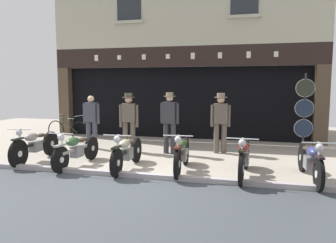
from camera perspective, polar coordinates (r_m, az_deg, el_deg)
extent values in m
cube|color=#A2988A|center=(11.71, 2.16, -3.36)|extent=(21.75, 10.00, 0.08)
cube|color=#A59DA0|center=(7.08, -6.16, -9.58)|extent=(21.75, 0.16, 0.18)
cube|color=black|center=(13.82, 4.15, 3.73)|extent=(8.97, 4.00, 2.60)
cube|color=#4C3D2D|center=(13.47, -17.44, 3.37)|extent=(0.44, 0.36, 2.60)
cube|color=#4C3D2D|center=(11.72, 25.28, 2.62)|extent=(0.44, 0.36, 2.60)
cube|color=#23282D|center=(12.09, 2.73, 3.96)|extent=(8.58, 0.03, 2.18)
cube|color=black|center=(11.70, 2.35, 11.32)|extent=(9.75, 0.24, 0.70)
cube|color=silver|center=(12.62, -12.45, 10.83)|extent=(0.14, 0.03, 0.22)
cube|color=silver|center=(12.24, -8.55, 11.04)|extent=(0.14, 0.03, 0.16)
cube|color=silver|center=(11.92, -4.26, 11.22)|extent=(0.14, 0.03, 0.19)
cube|color=silver|center=(11.67, -0.04, 11.34)|extent=(0.14, 0.03, 0.16)
cube|color=silver|center=(11.49, 4.36, 11.40)|extent=(0.14, 0.03, 0.22)
cube|color=silver|center=(11.37, 9.09, 11.39)|extent=(0.14, 0.03, 0.20)
cube|color=silver|center=(11.32, 13.95, 11.30)|extent=(0.14, 0.03, 0.21)
cube|color=silver|center=(11.35, 18.43, 11.15)|extent=(0.14, 0.03, 0.18)
cube|color=#B5B096|center=(12.10, 2.48, 20.50)|extent=(9.75, 0.40, 3.19)
cube|color=#23282D|center=(12.41, -6.87, 20.11)|extent=(0.90, 0.02, 1.30)
cube|color=#B5B096|center=(12.23, -6.89, 16.96)|extent=(1.10, 0.12, 0.10)
cube|color=#B5B096|center=(11.47, 13.20, 17.54)|extent=(1.10, 0.12, 0.10)
cylinder|color=black|center=(8.49, -24.75, -5.17)|extent=(0.10, 0.67, 0.67)
cylinder|color=silver|center=(8.49, -24.75, -5.17)|extent=(0.11, 0.15, 0.15)
cylinder|color=black|center=(9.62, -19.87, -3.65)|extent=(0.11, 0.67, 0.67)
cylinder|color=silver|center=(9.62, -19.87, -3.65)|extent=(0.12, 0.15, 0.15)
cube|color=black|center=(9.03, -22.19, -3.62)|extent=(0.12, 1.27, 0.07)
cube|color=slate|center=(9.04, -22.17, -4.06)|extent=(0.21, 0.33, 0.26)
ellipsoid|color=gray|center=(8.86, -22.84, -2.52)|extent=(0.24, 0.47, 0.20)
ellipsoid|color=#38281E|center=(9.20, -21.38, -2.26)|extent=(0.21, 0.31, 0.10)
cube|color=black|center=(8.43, -24.87, -2.80)|extent=(0.11, 0.36, 0.04)
sphere|color=silver|center=(8.46, -24.67, -1.78)|extent=(0.15, 0.15, 0.15)
cylinder|color=silver|center=(8.45, -24.70, -1.24)|extent=(0.62, 0.05, 0.02)
cylinder|color=silver|center=(8.47, -24.68, -3.20)|extent=(0.05, 0.26, 0.61)
cylinder|color=black|center=(7.65, -18.38, -6.39)|extent=(0.09, 0.61, 0.61)
cylinder|color=silver|center=(7.65, -18.38, -6.39)|extent=(0.11, 0.14, 0.13)
cylinder|color=black|center=(8.80, -13.27, -4.58)|extent=(0.10, 0.61, 0.61)
cylinder|color=silver|center=(8.80, -13.27, -4.58)|extent=(0.12, 0.14, 0.13)
cube|color=gray|center=(8.19, -15.67, -4.60)|extent=(0.12, 1.27, 0.07)
cube|color=slate|center=(8.21, -15.66, -5.08)|extent=(0.21, 0.33, 0.26)
ellipsoid|color=#2D512D|center=(8.02, -16.34, -3.41)|extent=(0.24, 0.47, 0.20)
ellipsoid|color=#38281E|center=(8.37, -14.81, -3.09)|extent=(0.21, 0.31, 0.10)
cube|color=gray|center=(7.59, -18.47, -4.01)|extent=(0.11, 0.36, 0.04)
sphere|color=silver|center=(7.61, -18.26, -2.62)|extent=(0.15, 0.15, 0.15)
cylinder|color=silver|center=(7.60, -18.28, -2.03)|extent=(0.62, 0.05, 0.02)
cylinder|color=silver|center=(7.63, -18.29, -4.20)|extent=(0.05, 0.29, 0.60)
cylinder|color=black|center=(7.03, -9.02, -7.18)|extent=(0.09, 0.63, 0.63)
cylinder|color=silver|center=(7.03, -9.02, -7.18)|extent=(0.10, 0.14, 0.14)
cylinder|color=black|center=(8.30, -5.55, -5.02)|extent=(0.10, 0.63, 0.63)
cylinder|color=silver|center=(8.30, -5.55, -5.02)|extent=(0.11, 0.14, 0.14)
cube|color=black|center=(7.64, -7.15, -5.13)|extent=(0.11, 1.27, 0.07)
cube|color=slate|center=(7.65, -7.14, -5.64)|extent=(0.21, 0.33, 0.26)
ellipsoid|color=tan|center=(7.45, -7.60, -3.87)|extent=(0.23, 0.47, 0.20)
ellipsoid|color=#38281E|center=(7.83, -6.56, -3.49)|extent=(0.21, 0.31, 0.10)
cube|color=black|center=(6.96, -9.07, -4.51)|extent=(0.11, 0.36, 0.04)
sphere|color=silver|center=(6.99, -8.92, -3.08)|extent=(0.15, 0.15, 0.15)
cylinder|color=silver|center=(6.97, -8.93, -2.43)|extent=(0.62, 0.04, 0.02)
cylinder|color=silver|center=(7.01, -8.95, -4.80)|extent=(0.04, 0.27, 0.61)
cylinder|color=black|center=(6.78, 1.67, -7.44)|extent=(0.11, 0.67, 0.67)
cylinder|color=silver|center=(6.78, 1.67, -7.44)|extent=(0.11, 0.15, 0.15)
cylinder|color=black|center=(8.07, 3.15, -5.19)|extent=(0.12, 0.67, 0.67)
cylinder|color=silver|center=(8.07, 3.15, -5.19)|extent=(0.12, 0.15, 0.15)
cube|color=#571E15|center=(7.39, 2.48, -5.31)|extent=(0.14, 1.23, 0.07)
cube|color=slate|center=(7.41, 2.48, -5.84)|extent=(0.22, 0.33, 0.26)
ellipsoid|color=#305028|center=(7.20, 2.31, -4.01)|extent=(0.25, 0.47, 0.20)
ellipsoid|color=#38281E|center=(7.59, 2.74, -3.62)|extent=(0.22, 0.31, 0.10)
cube|color=#571E15|center=(6.70, 1.68, -4.51)|extent=(0.12, 0.37, 0.04)
sphere|color=silver|center=(6.73, 1.76, -3.19)|extent=(0.15, 0.15, 0.15)
cylinder|color=silver|center=(6.72, 1.77, -2.52)|extent=(0.62, 0.06, 0.02)
cylinder|color=silver|center=(6.75, 1.73, -4.97)|extent=(0.05, 0.29, 0.60)
cylinder|color=black|center=(6.54, 12.73, -8.07)|extent=(0.11, 0.68, 0.68)
cylinder|color=silver|center=(6.54, 12.73, -8.07)|extent=(0.11, 0.16, 0.15)
cylinder|color=black|center=(7.87, 13.59, -5.61)|extent=(0.12, 0.68, 0.68)
cylinder|color=silver|center=(7.87, 13.59, -5.61)|extent=(0.12, 0.16, 0.15)
cube|color=black|center=(7.18, 13.22, -5.79)|extent=(0.15, 1.27, 0.07)
cube|color=slate|center=(7.19, 13.21, -6.34)|extent=(0.22, 0.33, 0.26)
ellipsoid|color=maroon|center=(6.98, 13.16, -4.47)|extent=(0.25, 0.47, 0.20)
ellipsoid|color=#38281E|center=(7.38, 13.41, -4.03)|extent=(0.22, 0.31, 0.10)
cube|color=black|center=(6.46, 12.81, -4.98)|extent=(0.12, 0.37, 0.04)
sphere|color=silver|center=(6.49, 12.89, -3.66)|extent=(0.15, 0.15, 0.15)
cylinder|color=silver|center=(6.48, 12.90, -2.96)|extent=(0.62, 0.06, 0.02)
cylinder|color=silver|center=(6.51, 12.82, -5.51)|extent=(0.05, 0.28, 0.60)
cylinder|color=black|center=(6.68, 24.92, -8.43)|extent=(0.10, 0.63, 0.63)
cylinder|color=silver|center=(6.68, 24.92, -8.43)|extent=(0.11, 0.14, 0.14)
cylinder|color=black|center=(8.03, 22.50, -5.87)|extent=(0.11, 0.63, 0.63)
cylinder|color=silver|center=(8.03, 22.50, -5.87)|extent=(0.12, 0.14, 0.14)
cube|color=black|center=(7.33, 23.64, -6.12)|extent=(0.14, 1.31, 0.07)
cube|color=slate|center=(7.34, 23.61, -6.65)|extent=(0.22, 0.33, 0.26)
ellipsoid|color=navy|center=(7.12, 24.01, -4.84)|extent=(0.24, 0.47, 0.20)
ellipsoid|color=#38281E|center=(7.54, 23.28, -4.36)|extent=(0.22, 0.31, 0.10)
cube|color=black|center=(6.61, 25.06, -5.61)|extent=(0.12, 0.36, 0.04)
sphere|color=silver|center=(6.63, 25.00, -4.11)|extent=(0.15, 0.15, 0.15)
cylinder|color=silver|center=(6.62, 25.03, -3.43)|extent=(0.62, 0.06, 0.02)
cylinder|color=silver|center=(6.65, 24.95, -5.92)|extent=(0.05, 0.26, 0.61)
cylinder|color=#3D424C|center=(10.25, -12.69, -2.32)|extent=(0.15, 0.15, 0.85)
cylinder|color=#3D424C|center=(10.36, -13.74, -2.25)|extent=(0.15, 0.15, 0.85)
cube|color=#3D424C|center=(10.22, -13.32, 1.59)|extent=(0.40, 0.25, 0.59)
cube|color=silver|center=(10.31, -12.99, 2.03)|extent=(0.14, 0.03, 0.33)
cube|color=#47234C|center=(10.33, -12.95, 1.97)|extent=(0.05, 0.02, 0.31)
cylinder|color=#3D424C|center=(10.10, -12.18, 1.29)|extent=(0.09, 0.09, 0.61)
cylinder|color=#3D424C|center=(10.35, -14.42, 1.35)|extent=(0.09, 0.09, 0.61)
sphere|color=beige|center=(10.20, -13.38, 3.86)|extent=(0.20, 0.20, 0.20)
cylinder|color=brown|center=(9.63, -6.19, -2.61)|extent=(0.15, 0.15, 0.90)
cylinder|color=brown|center=(9.67, -7.48, -2.59)|extent=(0.15, 0.15, 0.90)
cube|color=brown|center=(9.56, -6.89, 1.54)|extent=(0.41, 0.29, 0.54)
cube|color=silver|center=(9.67, -6.78, 1.98)|extent=(0.14, 0.05, 0.30)
cube|color=#47234C|center=(9.68, -6.77, 1.93)|extent=(0.05, 0.02, 0.28)
cylinder|color=brown|center=(9.53, -5.50, 0.96)|extent=(0.09, 0.09, 0.65)
cylinder|color=brown|center=(9.62, -8.27, 0.97)|extent=(0.09, 0.09, 0.65)
sphere|color=tan|center=(9.54, -6.93, 3.87)|extent=(0.22, 0.22, 0.22)
cylinder|color=#4C4238|center=(9.53, -6.93, 4.23)|extent=(0.37, 0.37, 0.01)
cylinder|color=#4C4238|center=(9.53, -6.94, 4.59)|extent=(0.23, 0.23, 0.12)
cylinder|color=#2D2D33|center=(9.23, 0.91, -2.98)|extent=(0.15, 0.15, 0.89)
cylinder|color=#2D2D33|center=(9.32, -0.34, -2.89)|extent=(0.15, 0.15, 0.89)
cube|color=#2D2D33|center=(9.18, 0.29, 1.55)|extent=(0.41, 0.28, 0.61)
cube|color=silver|center=(9.28, 0.57, 2.06)|extent=(0.14, 0.04, 0.34)
cube|color=navy|center=(9.30, 0.60, 1.99)|extent=(0.05, 0.02, 0.32)
cylinder|color=#2D2D33|center=(9.09, 1.65, 1.36)|extent=(0.09, 0.09, 0.57)
cylinder|color=#2D2D33|center=(9.28, -1.04, 1.47)|extent=(0.09, 0.09, 0.57)
sphere|color=beige|center=(9.16, 0.29, 4.12)|extent=(0.19, 0.19, 0.19)
cylinder|color=#7F705B|center=(9.15, 0.29, 4.46)|extent=(0.33, 0.33, 0.01)
cylinder|color=#7F705B|center=(9.15, 0.29, 4.79)|extent=(0.20, 0.20, 0.11)
cylinder|color=brown|center=(9.48, 9.79, -2.87)|extent=(0.15, 0.15, 0.87)
cylinder|color=brown|center=(9.46, 8.47, -2.87)|extent=(0.15, 0.15, 0.87)
cube|color=brown|center=(9.38, 9.21, 1.38)|extent=(0.41, 0.28, 0.58)
cube|color=silver|center=(9.49, 9.16, 1.86)|extent=(0.14, 0.04, 0.32)
cube|color=maroon|center=(9.51, 9.15, 1.79)|extent=(0.05, 0.02, 0.30)
cylinder|color=brown|center=(9.41, 10.63, 0.99)|extent=(0.09, 0.09, 0.62)
cylinder|color=brown|center=(9.37, 7.77, 1.02)|extent=(0.09, 0.09, 0.62)
sphere|color=tan|center=(9.36, 9.25, 3.85)|extent=(0.22, 0.22, 0.22)
cylinder|color=#7F705B|center=(9.35, 9.26, 4.21)|extent=(0.37, 0.37, 0.01)
cylinder|color=#7F705B|center=(9.35, 9.27, 4.58)|extent=(0.23, 0.23, 0.12)
cylinder|color=#232328|center=(10.21, 22.75, 1.38)|extent=(0.06, 0.06, 2.29)
cylinder|color=#23281E|center=(10.16, 22.95, 5.42)|extent=(0.50, 0.03, 0.50)
torus|color=silver|center=(10.17, 22.94, 5.42)|extent=(0.53, 0.04, 0.53)
cylinder|color=#192338|center=(10.18, 22.80, 2.15)|extent=(0.50, 0.03, 0.50)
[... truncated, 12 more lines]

